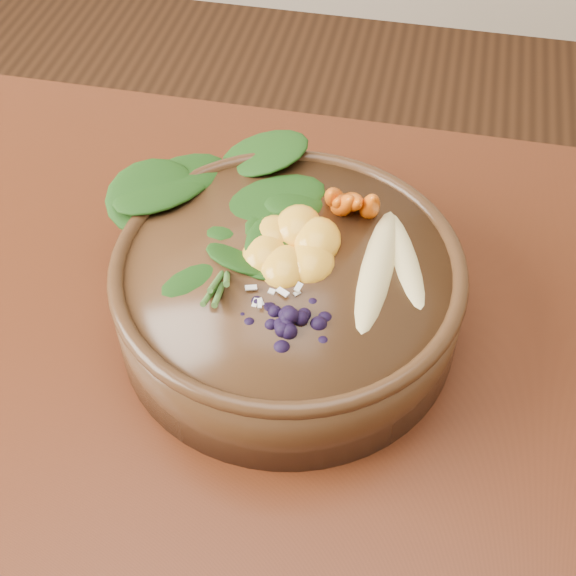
# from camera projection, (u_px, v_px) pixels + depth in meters

# --- Properties ---
(dining_table) EXTENTS (1.60, 0.90, 0.75)m
(dining_table) POSITION_uv_depth(u_px,v_px,m) (208.00, 519.00, 0.67)
(dining_table) COLOR #331C0C
(dining_table) RESTS_ON ground
(stoneware_bowl) EXTENTS (0.33, 0.33, 0.08)m
(stoneware_bowl) POSITION_uv_depth(u_px,v_px,m) (288.00, 296.00, 0.66)
(stoneware_bowl) COLOR #412612
(stoneware_bowl) RESTS_ON dining_table
(kale_heap) EXTENTS (0.21, 0.20, 0.04)m
(kale_heap) POSITION_uv_depth(u_px,v_px,m) (238.00, 193.00, 0.66)
(kale_heap) COLOR #1C4013
(kale_heap) RESTS_ON stoneware_bowl
(carrot_cluster) EXTENTS (0.07, 0.07, 0.08)m
(carrot_cluster) POSITION_uv_depth(u_px,v_px,m) (354.00, 166.00, 0.66)
(carrot_cluster) COLOR #D56210
(carrot_cluster) RESTS_ON stoneware_bowl
(banana_halves) EXTENTS (0.07, 0.16, 0.03)m
(banana_halves) POSITION_uv_depth(u_px,v_px,m) (393.00, 252.00, 0.63)
(banana_halves) COLOR #E0CC84
(banana_halves) RESTS_ON stoneware_bowl
(mandarin_cluster) EXTENTS (0.10, 0.10, 0.03)m
(mandarin_cluster) POSITION_uv_depth(u_px,v_px,m) (291.00, 235.00, 0.64)
(mandarin_cluster) COLOR #F8AB29
(mandarin_cluster) RESTS_ON stoneware_bowl
(blueberry_pile) EXTENTS (0.15, 0.12, 0.04)m
(blueberry_pile) POSITION_uv_depth(u_px,v_px,m) (289.00, 304.00, 0.58)
(blueberry_pile) COLOR black
(blueberry_pile) RESTS_ON stoneware_bowl
(coconut_flakes) EXTENTS (0.10, 0.08, 0.01)m
(coconut_flakes) POSITION_uv_depth(u_px,v_px,m) (289.00, 279.00, 0.62)
(coconut_flakes) COLOR white
(coconut_flakes) RESTS_ON stoneware_bowl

